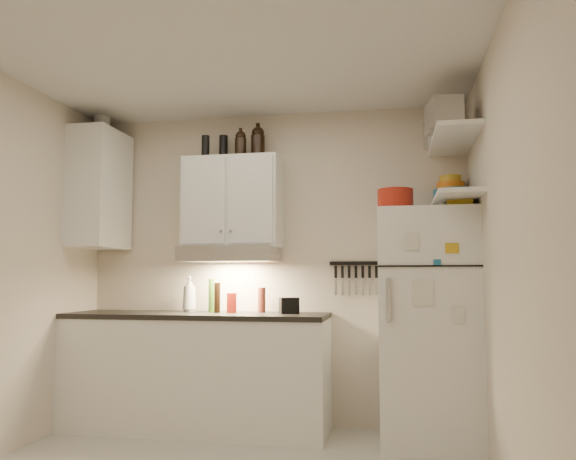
# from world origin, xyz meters

# --- Properties ---
(ceiling) EXTENTS (3.20, 3.00, 0.02)m
(ceiling) POSITION_xyz_m (0.00, 0.00, 2.61)
(ceiling) COLOR silver
(ceiling) RESTS_ON ground
(back_wall) EXTENTS (3.20, 0.02, 2.60)m
(back_wall) POSITION_xyz_m (0.00, 1.51, 1.30)
(back_wall) COLOR beige
(back_wall) RESTS_ON ground
(right_wall) EXTENTS (0.02, 3.00, 2.60)m
(right_wall) POSITION_xyz_m (1.61, 0.00, 1.30)
(right_wall) COLOR beige
(right_wall) RESTS_ON ground
(base_cabinet) EXTENTS (2.10, 0.60, 0.88)m
(base_cabinet) POSITION_xyz_m (-0.55, 1.20, 0.44)
(base_cabinet) COLOR white
(base_cabinet) RESTS_ON floor
(countertop) EXTENTS (2.10, 0.62, 0.04)m
(countertop) POSITION_xyz_m (-0.55, 1.20, 0.90)
(countertop) COLOR black
(countertop) RESTS_ON base_cabinet
(upper_cabinet) EXTENTS (0.80, 0.33, 0.75)m
(upper_cabinet) POSITION_xyz_m (-0.30, 1.33, 1.83)
(upper_cabinet) COLOR white
(upper_cabinet) RESTS_ON back_wall
(side_cabinet) EXTENTS (0.33, 0.55, 1.00)m
(side_cabinet) POSITION_xyz_m (-1.44, 1.20, 1.95)
(side_cabinet) COLOR white
(side_cabinet) RESTS_ON left_wall
(range_hood) EXTENTS (0.76, 0.46, 0.12)m
(range_hood) POSITION_xyz_m (-0.30, 1.27, 1.39)
(range_hood) COLOR silver
(range_hood) RESTS_ON back_wall
(fridge) EXTENTS (0.70, 0.68, 1.70)m
(fridge) POSITION_xyz_m (1.25, 1.16, 0.85)
(fridge) COLOR white
(fridge) RESTS_ON floor
(shelf_hi) EXTENTS (0.30, 0.95, 0.03)m
(shelf_hi) POSITION_xyz_m (1.45, 1.02, 2.20)
(shelf_hi) COLOR white
(shelf_hi) RESTS_ON right_wall
(shelf_lo) EXTENTS (0.30, 0.95, 0.03)m
(shelf_lo) POSITION_xyz_m (1.45, 1.02, 1.76)
(shelf_lo) COLOR white
(shelf_lo) RESTS_ON right_wall
(knife_strip) EXTENTS (0.42, 0.02, 0.03)m
(knife_strip) POSITION_xyz_m (0.70, 1.49, 1.32)
(knife_strip) COLOR black
(knife_strip) RESTS_ON back_wall
(dutch_oven) EXTENTS (0.34, 0.34, 0.15)m
(dutch_oven) POSITION_xyz_m (1.03, 1.06, 1.78)
(dutch_oven) COLOR #A82113
(dutch_oven) RESTS_ON fridge
(book_stack) EXTENTS (0.21, 0.24, 0.07)m
(book_stack) POSITION_xyz_m (1.49, 1.01, 1.74)
(book_stack) COLOR gold
(book_stack) RESTS_ON fridge
(spice_jar) EXTENTS (0.08, 0.08, 0.11)m
(spice_jar) POSITION_xyz_m (1.37, 1.06, 1.75)
(spice_jar) COLOR silver
(spice_jar) RESTS_ON fridge
(stock_pot) EXTENTS (0.38, 0.38, 0.21)m
(stock_pot) POSITION_xyz_m (1.40, 1.35, 2.32)
(stock_pot) COLOR silver
(stock_pot) RESTS_ON shelf_hi
(tin_a) EXTENTS (0.26, 0.25, 0.22)m
(tin_a) POSITION_xyz_m (1.38, 0.88, 2.33)
(tin_a) COLOR #AAAAAD
(tin_a) RESTS_ON shelf_hi
(tin_b) EXTENTS (0.22, 0.22, 0.19)m
(tin_b) POSITION_xyz_m (1.37, 0.70, 2.31)
(tin_b) COLOR #AAAAAD
(tin_b) RESTS_ON shelf_hi
(bowl_teal) EXTENTS (0.27, 0.27, 0.11)m
(bowl_teal) POSITION_xyz_m (1.45, 1.35, 1.83)
(bowl_teal) COLOR #1B6997
(bowl_teal) RESTS_ON shelf_lo
(bowl_orange) EXTENTS (0.21, 0.21, 0.06)m
(bowl_orange) POSITION_xyz_m (1.46, 1.39, 1.91)
(bowl_orange) COLOR orange
(bowl_orange) RESTS_ON bowl_teal
(bowl_yellow) EXTENTS (0.17, 0.17, 0.05)m
(bowl_yellow) POSITION_xyz_m (1.46, 1.39, 1.97)
(bowl_yellow) COLOR gold
(bowl_yellow) RESTS_ON bowl_orange
(plates) EXTENTS (0.34, 0.34, 0.07)m
(plates) POSITION_xyz_m (1.45, 1.06, 1.81)
(plates) COLOR #1B6997
(plates) RESTS_ON shelf_lo
(growler_a) EXTENTS (0.12, 0.12, 0.23)m
(growler_a) POSITION_xyz_m (-0.23, 1.30, 2.31)
(growler_a) COLOR black
(growler_a) RESTS_ON upper_cabinet
(growler_b) EXTENTS (0.14, 0.14, 0.28)m
(growler_b) POSITION_xyz_m (-0.10, 1.38, 2.34)
(growler_b) COLOR black
(growler_b) RESTS_ON upper_cabinet
(thermos_a) EXTENTS (0.10, 0.10, 0.21)m
(thermos_a) POSITION_xyz_m (-0.40, 1.38, 2.31)
(thermos_a) COLOR black
(thermos_a) RESTS_ON upper_cabinet
(thermos_b) EXTENTS (0.08, 0.08, 0.19)m
(thermos_b) POSITION_xyz_m (-0.53, 1.29, 2.30)
(thermos_b) COLOR black
(thermos_b) RESTS_ON upper_cabinet
(side_jar) EXTENTS (0.18, 0.18, 0.18)m
(side_jar) POSITION_xyz_m (-1.47, 1.27, 2.54)
(side_jar) COLOR silver
(side_jar) RESTS_ON side_cabinet
(soap_bottle) EXTENTS (0.14, 0.14, 0.33)m
(soap_bottle) POSITION_xyz_m (-0.67, 1.33, 1.08)
(soap_bottle) COLOR white
(soap_bottle) RESTS_ON countertop
(pepper_mill) EXTENTS (0.08, 0.08, 0.20)m
(pepper_mill) POSITION_xyz_m (-0.05, 1.35, 1.02)
(pepper_mill) COLOR maroon
(pepper_mill) RESTS_ON countertop
(oil_bottle) EXTENTS (0.07, 0.07, 0.27)m
(oil_bottle) POSITION_xyz_m (-0.48, 1.35, 1.06)
(oil_bottle) COLOR #386519
(oil_bottle) RESTS_ON countertop
(vinegar_bottle) EXTENTS (0.06, 0.06, 0.24)m
(vinegar_bottle) POSITION_xyz_m (-0.40, 1.25, 1.04)
(vinegar_bottle) COLOR black
(vinegar_bottle) RESTS_ON countertop
(clear_bottle) EXTENTS (0.07, 0.07, 0.16)m
(clear_bottle) POSITION_xyz_m (-0.30, 1.27, 1.00)
(clear_bottle) COLOR silver
(clear_bottle) RESTS_ON countertop
(red_jar) EXTENTS (0.08, 0.08, 0.16)m
(red_jar) POSITION_xyz_m (-0.28, 1.26, 1.00)
(red_jar) COLOR #A82113
(red_jar) RESTS_ON countertop
(caddy) EXTENTS (0.18, 0.15, 0.13)m
(caddy) POSITION_xyz_m (0.19, 1.25, 0.98)
(caddy) COLOR black
(caddy) RESTS_ON countertop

